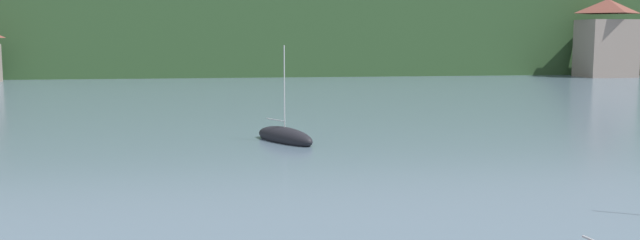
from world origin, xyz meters
The scene contains 3 objects.
wooded_hillside centered at (-2.72, 145.08, 6.20)m, with size 352.00×74.01×26.15m.
shore_building_westcentral centered at (49.25, 98.33, 5.15)m, with size 7.07×5.88×10.63m.
sailboat_far_7 centered at (-0.10, 46.63, 0.25)m, with size 3.37×4.72×5.42m.
Camera 1 is at (-3.54, 10.81, 5.59)m, focal length 38.40 mm.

